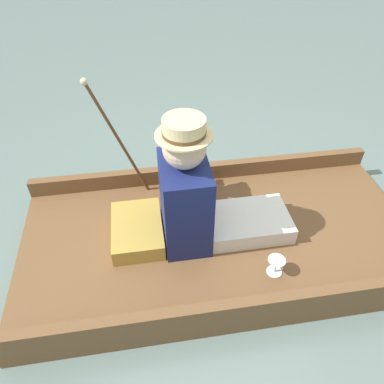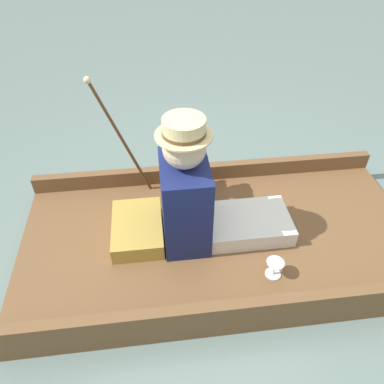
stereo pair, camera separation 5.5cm
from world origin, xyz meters
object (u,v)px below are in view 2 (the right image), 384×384
at_px(wine_glass, 275,266).
at_px(teddy_bear, 194,174).
at_px(seated_person, 200,198).
at_px(walking_cane, 117,130).

bearing_deg(wine_glass, teddy_bear, -153.57).
distance_m(seated_person, teddy_bear, 0.38).
distance_m(wine_glass, walking_cane, 1.24).
height_order(seated_person, wine_glass, seated_person).
xyz_separation_m(teddy_bear, wine_glass, (0.71, 0.35, -0.12)).
xyz_separation_m(seated_person, walking_cane, (-0.48, -0.46, 0.19)).
relative_size(seated_person, walking_cane, 0.96).
height_order(teddy_bear, wine_glass, teddy_bear).
xyz_separation_m(wine_glass, walking_cane, (-0.83, -0.83, 0.42)).
bearing_deg(walking_cane, wine_glass, 44.96).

